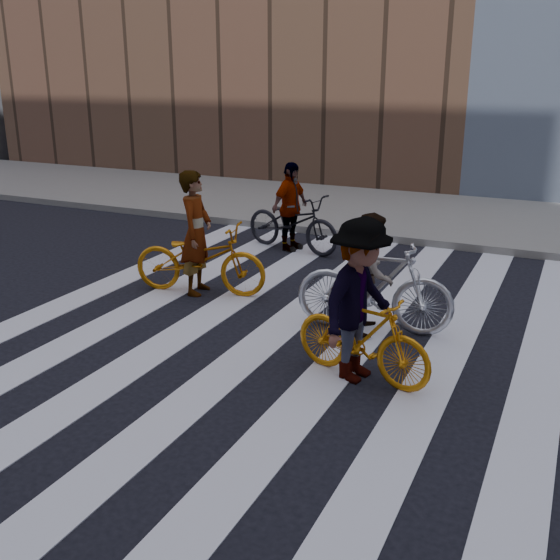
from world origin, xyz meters
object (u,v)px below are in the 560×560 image
Objects in this scene: rider_left at (196,233)px; rider_right at (359,301)px; bike_yellow_right at (362,337)px; bike_dark_rear at (293,222)px; bike_silver_mid at (375,286)px; rider_mid at (371,273)px; rider_rear at (290,207)px; bike_yellow_left at (200,259)px.

rider_right is (3.20, -1.78, -0.03)m from rider_left.
bike_dark_rear is (-2.92, 4.67, 0.04)m from bike_yellow_right.
rider_left reaches higher than bike_silver_mid.
rider_mid is (2.57, -3.25, 0.25)m from bike_dark_rear.
rider_rear is at bearing 45.03° from bike_yellow_right.
rider_right reaches higher than bike_yellow_right.
bike_yellow_right is 1.49m from rider_mid.
rider_rear reaches higher than bike_silver_mid.
bike_yellow_left is 2.90m from bike_dark_rear.
bike_yellow_left is 2.88m from rider_mid.
rider_left is (-0.33, -2.89, 0.41)m from bike_dark_rear.
bike_dark_rear is 1.12× the size of rider_right.
bike_silver_mid is 4.21m from rider_rear.
rider_rear reaches higher than bike_yellow_right.
bike_yellow_left is at bearing -171.13° from rider_rear.
rider_mid is at bearing 24.51° from rider_right.
bike_silver_mid is at bearing -108.17° from rider_left.
bike_yellow_left is 1.01× the size of bike_dark_rear.
bike_yellow_right is at bearing -174.23° from rider_mid.
bike_yellow_left is 1.25× the size of rider_rear.
rider_rear is (-2.67, 3.25, 0.22)m from bike_silver_mid.
rider_left is 2.93m from rider_mid.
bike_yellow_right is 1.06× the size of rider_mid.
rider_left is 1.19× the size of rider_mid.
rider_mid reaches higher than bike_yellow_left.
rider_right reaches higher than bike_dark_rear.
bike_dark_rear is at bearing 44.15° from rider_right.
rider_right is at bearing -134.97° from bike_dark_rear.
rider_right is at bearing -134.52° from rider_rear.
rider_mid is 0.86× the size of rider_right.
bike_yellow_right is (0.30, -1.42, -0.11)m from bike_silver_mid.
bike_yellow_right is at bearing -134.52° from bike_dark_rear.
bike_yellow_left is at bearing -172.11° from bike_dark_rear.
bike_silver_mid is (2.90, -0.36, 0.07)m from bike_yellow_left.
rider_mid is (2.85, -0.36, 0.25)m from bike_yellow_left.
bike_silver_mid is at bearing 22.57° from rider_right.
rider_left is 1.03× the size of rider_right.
rider_left reaches higher than rider_rear.
bike_silver_mid is at bearing -127.12° from rider_rear.
rider_mid is 4.17m from rider_rear.
bike_dark_rear is at bearing 30.80° from bike_silver_mid.
bike_yellow_left is at bearing 74.74° from rider_mid.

